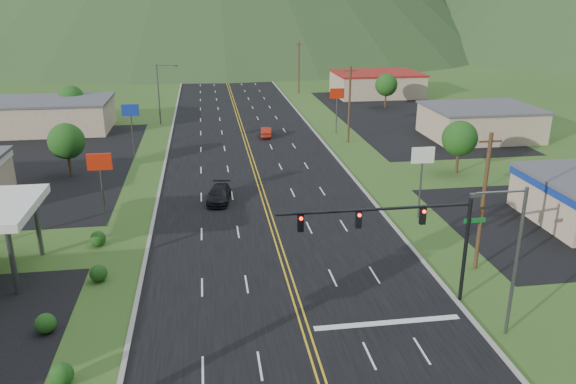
{
  "coord_description": "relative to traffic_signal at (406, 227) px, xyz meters",
  "views": [
    {
      "loc": [
        -5.21,
        -15.93,
        18.63
      ],
      "look_at": [
        0.71,
        23.72,
        4.5
      ],
      "focal_mm": 35.0,
      "sensor_mm": 36.0,
      "label": 1
    }
  ],
  "objects": [
    {
      "name": "tree_east_b",
      "position": [
        19.52,
        64.0,
        -1.44
      ],
      "size": [
        3.84,
        3.84,
        5.82
      ],
      "color": "#382314",
      "rests_on": "ground"
    },
    {
      "name": "building_east_far",
      "position": [
        21.52,
        76.0,
        -3.07
      ],
      "size": [
        16.4,
        12.4,
        4.5
      ],
      "color": "#CFB590",
      "rests_on": "ground"
    },
    {
      "name": "utility_pole_b",
      "position": [
        7.02,
        41.0,
        -0.2
      ],
      "size": [
        1.6,
        0.28,
        10.0
      ],
      "color": "#382314",
      "rests_on": "ground"
    },
    {
      "name": "tree_east_a",
      "position": [
        15.52,
        26.0,
        -1.44
      ],
      "size": [
        3.84,
        3.84,
        5.82
      ],
      "color": "#382314",
      "rests_on": "ground"
    },
    {
      "name": "utility_pole_a",
      "position": [
        7.02,
        4.0,
        -0.2
      ],
      "size": [
        1.6,
        0.28,
        10.0
      ],
      "color": "#382314",
      "rests_on": "ground"
    },
    {
      "name": "building_west_far",
      "position": [
        -34.48,
        54.0,
        -3.07
      ],
      "size": [
        18.4,
        11.4,
        4.5
      ],
      "color": "#CFB590",
      "rests_on": "ground"
    },
    {
      "name": "car_red_far",
      "position": [
        -3.47,
        45.67,
        -4.66
      ],
      "size": [
        1.89,
        4.22,
        1.35
      ],
      "primitive_type": "imported",
      "rotation": [
        0.0,
        0.0,
        3.03
      ],
      "color": "maroon",
      "rests_on": "ground"
    },
    {
      "name": "pole_sign_east_a",
      "position": [
        6.52,
        14.0,
        -0.28
      ],
      "size": [
        2.0,
        0.18,
        6.4
      ],
      "color": "#59595E",
      "rests_on": "ground"
    },
    {
      "name": "traffic_signal",
      "position": [
        0.0,
        0.0,
        0.0
      ],
      "size": [
        13.1,
        0.43,
        7.0
      ],
      "color": "black",
      "rests_on": "ground"
    },
    {
      "name": "streetlight_west",
      "position": [
        -18.16,
        56.0,
        -0.15
      ],
      "size": [
        3.28,
        0.25,
        9.0
      ],
      "color": "#59595E",
      "rests_on": "ground"
    },
    {
      "name": "tree_west_b",
      "position": [
        -31.48,
        58.0,
        -1.44
      ],
      "size": [
        3.84,
        3.84,
        5.82
      ],
      "color": "#382314",
      "rests_on": "ground"
    },
    {
      "name": "utility_pole_d",
      "position": [
        7.02,
        121.0,
        -0.2
      ],
      "size": [
        1.6,
        0.28,
        10.0
      ],
      "color": "#382314",
      "rests_on": "ground"
    },
    {
      "name": "pole_sign_west_b",
      "position": [
        -20.48,
        38.0,
        -0.28
      ],
      "size": [
        2.0,
        0.18,
        6.4
      ],
      "color": "#59595E",
      "rests_on": "ground"
    },
    {
      "name": "building_east_mid",
      "position": [
        25.52,
        41.0,
        -3.17
      ],
      "size": [
        14.4,
        11.4,
        4.3
      ],
      "color": "#CFB590",
      "rests_on": "ground"
    },
    {
      "name": "streetlight_east",
      "position": [
        4.7,
        -4.0,
        -0.15
      ],
      "size": [
        3.28,
        0.25,
        9.0
      ],
      "color": "#59595E",
      "rests_on": "ground"
    },
    {
      "name": "car_dark_mid",
      "position": [
        -10.77,
        20.55,
        -4.63
      ],
      "size": [
        2.68,
        5.09,
        1.41
      ],
      "primitive_type": "imported",
      "rotation": [
        0.0,
        0.0,
        -0.15
      ],
      "color": "black",
      "rests_on": "ground"
    },
    {
      "name": "utility_pole_c",
      "position": [
        7.02,
        81.0,
        -0.2
      ],
      "size": [
        1.6,
        0.28,
        10.0
      ],
      "color": "#382314",
      "rests_on": "ground"
    },
    {
      "name": "tree_west_a",
      "position": [
        -26.48,
        31.0,
        -1.44
      ],
      "size": [
        3.84,
        3.84,
        5.82
      ],
      "color": "#382314",
      "rests_on": "ground"
    },
    {
      "name": "pole_sign_west_a",
      "position": [
        -20.48,
        16.0,
        -0.28
      ],
      "size": [
        2.0,
        0.18,
        6.4
      ],
      "color": "#59595E",
      "rests_on": "ground"
    },
    {
      "name": "pole_sign_east_b",
      "position": [
        6.52,
        46.0,
        -0.28
      ],
      "size": [
        2.0,
        0.18,
        6.4
      ],
      "color": "#59595E",
      "rests_on": "ground"
    }
  ]
}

